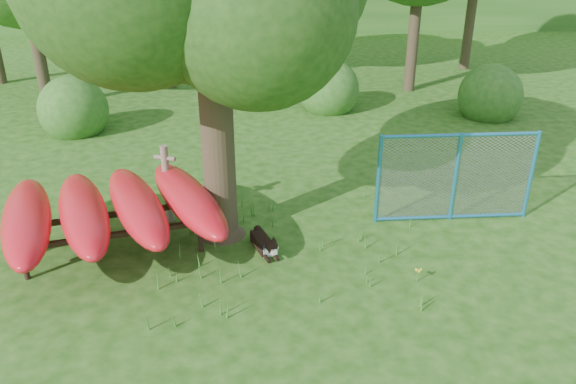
{
  "coord_description": "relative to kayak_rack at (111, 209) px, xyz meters",
  "views": [
    {
      "loc": [
        -0.43,
        -7.15,
        4.97
      ],
      "look_at": [
        0.2,
        1.2,
        1.0
      ],
      "focal_mm": 35.0,
      "sensor_mm": 36.0,
      "label": 1
    }
  ],
  "objects": [
    {
      "name": "shrub_right",
      "position": [
        9.19,
        6.87,
        -0.83
      ],
      "size": [
        1.8,
        1.8,
        1.8
      ],
      "primitive_type": "sphere",
      "color": "#295E1E",
      "rests_on": "ground"
    },
    {
      "name": "ground",
      "position": [
        2.69,
        -1.13,
        -0.83
      ],
      "size": [
        80.0,
        80.0,
        0.0
      ],
      "primitive_type": "plane",
      "color": "#1C480E",
      "rests_on": "ground"
    },
    {
      "name": "shrub_mid",
      "position": [
        4.69,
        7.87,
        -0.83
      ],
      "size": [
        1.8,
        1.8,
        1.8
      ],
      "primitive_type": "sphere",
      "color": "#295E1E",
      "rests_on": "ground"
    },
    {
      "name": "kayak_rack",
      "position": [
        0.0,
        0.0,
        0.0
      ],
      "size": [
        4.22,
        3.77,
        1.09
      ],
      "rotation": [
        0.0,
        0.0,
        0.23
      ],
      "color": "black",
      "rests_on": "ground"
    },
    {
      "name": "husky_dog",
      "position": [
        2.49,
        -0.16,
        -0.68
      ],
      "size": [
        0.48,
        0.96,
        0.43
      ],
      "rotation": [
        0.0,
        0.0,
        0.33
      ],
      "color": "black",
      "rests_on": "ground"
    },
    {
      "name": "fence_section",
      "position": [
        5.99,
        0.77,
        0.02
      ],
      "size": [
        2.91,
        0.09,
        2.84
      ],
      "rotation": [
        0.0,
        0.0,
        -0.0
      ],
      "color": "teal",
      "rests_on": "ground"
    },
    {
      "name": "shrub_left",
      "position": [
        -2.31,
        6.37,
        -0.83
      ],
      "size": [
        1.8,
        1.8,
        1.8
      ],
      "primitive_type": "sphere",
      "color": "#295E1E",
      "rests_on": "ground"
    },
    {
      "name": "wooden_post",
      "position": [
        0.77,
        1.1,
        -0.05
      ],
      "size": [
        0.4,
        0.21,
        1.49
      ],
      "rotation": [
        0.0,
        0.0,
        -0.35
      ],
      "color": "#706354",
      "rests_on": "ground"
    },
    {
      "name": "wildflower_clump",
      "position": [
        4.8,
        -1.2,
        -0.64
      ],
      "size": [
        0.11,
        0.11,
        0.24
      ],
      "rotation": [
        0.0,
        0.0,
        -0.38
      ],
      "color": "#3D7F29",
      "rests_on": "ground"
    }
  ]
}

